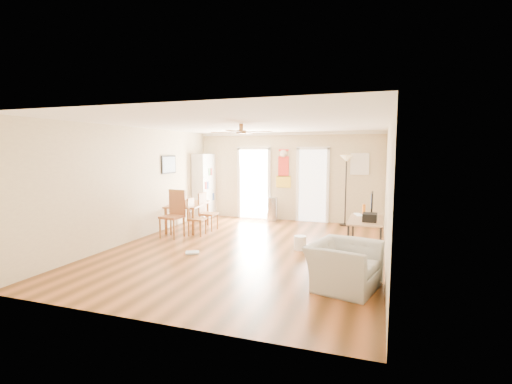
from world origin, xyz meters
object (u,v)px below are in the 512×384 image
at_px(bookshelf, 204,186).
at_px(armchair, 344,266).
at_px(trash_can, 272,209).
at_px(dining_table, 188,216).
at_px(dining_chair_right_a, 209,212).
at_px(printer, 370,217).
at_px(dining_chair_right_b, 197,217).
at_px(computer_desk, 365,236).
at_px(dining_chair_near, 172,214).
at_px(wastebasket_a, 300,243).
at_px(wastebasket_b, 323,263).
at_px(torchiere_lamp, 346,191).

xyz_separation_m(bookshelf, armchair, (4.68, -4.64, -0.64)).
bearing_deg(armchair, trash_can, 42.46).
distance_m(dining_table, armchair, 5.20).
height_order(bookshelf, dining_chair_right_a, bookshelf).
distance_m(dining_chair_right_a, printer, 4.24).
bearing_deg(dining_chair_right_b, computer_desk, -100.50).
bearing_deg(dining_chair_right_b, dining_chair_near, 124.71).
xyz_separation_m(dining_chair_right_a, wastebasket_a, (2.67, -1.14, -0.34)).
xyz_separation_m(bookshelf, computer_desk, (4.91, -2.60, -0.63)).
relative_size(dining_table, wastebasket_b, 4.76).
xyz_separation_m(dining_chair_near, trash_can, (1.68, 2.75, -0.21)).
relative_size(dining_chair_right_b, torchiere_lamp, 0.47).
bearing_deg(dining_chair_right_b, armchair, -127.98).
bearing_deg(wastebasket_a, wastebasket_b, -61.50).
distance_m(dining_chair_near, armchair, 4.67).
distance_m(computer_desk, printer, 0.49).
height_order(computer_desk, wastebasket_b, computer_desk).
xyz_separation_m(computer_desk, printer, (0.08, -0.22, 0.43)).
bearing_deg(printer, bookshelf, 152.45).
bearing_deg(dining_table, printer, -13.58).
distance_m(wastebasket_a, wastebasket_b, 1.39).
bearing_deg(bookshelf, trash_can, -4.52).
xyz_separation_m(torchiere_lamp, computer_desk, (0.66, -2.77, -0.62)).
distance_m(dining_table, wastebasket_a, 3.39).
height_order(bookshelf, wastebasket_b, bookshelf).
height_order(dining_chair_right_b, wastebasket_a, dining_chair_right_b).
xyz_separation_m(bookshelf, dining_table, (0.38, -1.71, -0.64)).
bearing_deg(dining_chair_near, printer, 3.93).
distance_m(bookshelf, printer, 5.73).
xyz_separation_m(dining_chair_right_a, wastebasket_b, (3.34, -2.36, -0.34)).
bearing_deg(dining_chair_right_a, dining_chair_right_b, -178.60).
distance_m(dining_chair_right_b, computer_desk, 3.99).
height_order(dining_table, dining_chair_right_a, dining_chair_right_a).
height_order(bookshelf, armchair, bookshelf).
bearing_deg(wastebasket_b, printer, 58.06).
bearing_deg(trash_can, printer, -46.06).
xyz_separation_m(dining_chair_near, wastebasket_b, (3.80, -1.33, -0.42)).
bearing_deg(computer_desk, wastebasket_b, -114.98).
bearing_deg(dining_chair_near, armchair, -19.20).
bearing_deg(trash_can, dining_chair_right_b, -117.22).
distance_m(trash_can, wastebasket_a, 3.22).
relative_size(computer_desk, wastebasket_b, 4.55).
bearing_deg(dining_chair_right_b, bookshelf, 17.21).
height_order(dining_chair_right_a, wastebasket_b, dining_chair_right_a).
relative_size(dining_chair_near, computer_desk, 0.85).
height_order(printer, wastebasket_b, printer).
relative_size(dining_table, trash_can, 1.96).
height_order(dining_chair_right_a, torchiere_lamp, torchiere_lamp).
relative_size(dining_chair_right_b, armchair, 0.86).
bearing_deg(bookshelf, computer_desk, -35.69).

